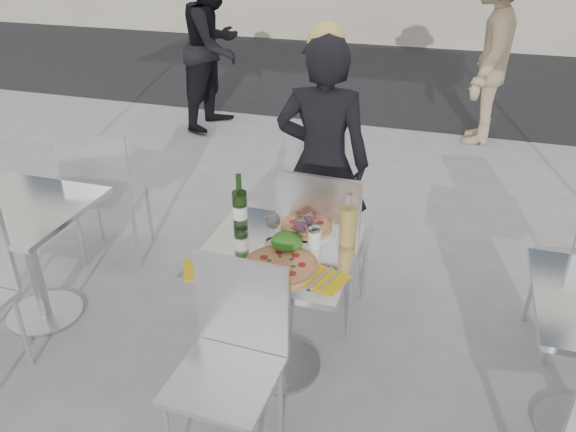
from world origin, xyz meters
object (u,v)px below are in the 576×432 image
(salad_plate, at_px, (287,243))
(chair_far, at_px, (323,235))
(napkin_left, at_px, (204,268))
(main_table, at_px, (279,285))
(napkin_right, at_px, (324,279))
(pedestrian_a, at_px, (214,46))
(wine_bottle, at_px, (240,208))
(carafe, at_px, (348,227))
(side_chair_lfar, at_px, (104,187))
(wineglass_white_b, at_px, (274,222))
(wineglass_red_b, at_px, (308,221))
(wineglass_red_a, at_px, (300,226))
(wineglass_white_a, at_px, (272,221))
(pizza_far, at_px, (306,227))
(sugar_shaker, at_px, (314,238))
(pedestrian_b, at_px, (488,50))
(chair_near, at_px, (233,349))
(pizza_near, at_px, (281,266))
(woman_diner, at_px, (323,164))
(side_table_left, at_px, (27,239))

(salad_plate, bearing_deg, chair_far, 81.11)
(chair_far, distance_m, napkin_left, 0.82)
(main_table, bearing_deg, napkin_right, -34.59)
(pedestrian_a, distance_m, salad_plate, 4.02)
(main_table, relative_size, wine_bottle, 2.54)
(main_table, xyz_separation_m, carafe, (0.31, 0.10, 0.33))
(side_chair_lfar, height_order, wineglass_white_b, side_chair_lfar)
(side_chair_lfar, bearing_deg, napkin_right, 137.15)
(wineglass_white_b, height_order, wineglass_red_b, same)
(carafe, xyz_separation_m, wineglass_red_b, (-0.20, 0.01, -0.01))
(side_chair_lfar, height_order, wineglass_red_a, side_chair_lfar)
(wineglass_red_a, bearing_deg, wineglass_white_b, 176.59)
(salad_plate, height_order, napkin_right, salad_plate)
(wineglass_white_a, height_order, wineglass_red_a, same)
(pizza_far, bearing_deg, wine_bottle, -167.02)
(pizza_far, bearing_deg, pedestrian_a, 120.57)
(wineglass_white_b, relative_size, wineglass_red_a, 1.00)
(sugar_shaker, relative_size, wineglass_red_a, 0.68)
(pedestrian_b, relative_size, wineglass_white_a, 12.09)
(chair_near, height_order, side_chair_lfar, side_chair_lfar)
(side_chair_lfar, xyz_separation_m, pedestrian_a, (-0.45, 2.86, 0.32))
(chair_far, relative_size, pedestrian_b, 0.53)
(pizza_near, relative_size, wineglass_red_b, 2.18)
(chair_near, distance_m, wineglass_red_b, 0.71)
(main_table, xyz_separation_m, pizza_far, (0.08, 0.21, 0.23))
(pedestrian_a, distance_m, pedestrian_b, 2.84)
(woman_diner, distance_m, pedestrian_a, 3.18)
(chair_far, xyz_separation_m, wineglass_white_a, (-0.16, -0.39, 0.27))
(salad_plate, bearing_deg, woman_diner, 93.80)
(wineglass_white_a, xyz_separation_m, wineglass_white_b, (0.01, 0.00, 0.00))
(wineglass_red_a, bearing_deg, wineglass_white_a, 176.90)
(wine_bottle, height_order, wineglass_red_a, wine_bottle)
(chair_near, bearing_deg, sugar_shaker, 72.70)
(wineglass_red_a, bearing_deg, sugar_shaker, 8.68)
(pedestrian_b, xyz_separation_m, wineglass_red_b, (-0.83, -3.77, -0.09))
(wine_bottle, xyz_separation_m, napkin_left, (-0.02, -0.40, -0.11))
(pedestrian_b, xyz_separation_m, sugar_shaker, (-0.78, -3.83, -0.15))
(wineglass_white_b, height_order, napkin_left, wineglass_white_b)
(wine_bottle, distance_m, napkin_right, 0.62)
(chair_far, bearing_deg, woman_diner, -73.41)
(chair_far, xyz_separation_m, pizza_near, (-0.05, -0.60, 0.17))
(main_table, bearing_deg, carafe, 18.10)
(side_table_left, bearing_deg, napkin_left, -12.10)
(side_chair_lfar, relative_size, wineglass_red_a, 6.10)
(pizza_far, bearing_deg, chair_near, -99.22)
(side_table_left, bearing_deg, wine_bottle, 6.38)
(main_table, bearing_deg, pizza_far, 70.40)
(napkin_left, bearing_deg, pedestrian_a, 87.06)
(side_table_left, distance_m, napkin_left, 1.28)
(wineglass_red_b, height_order, napkin_right, wineglass_red_b)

